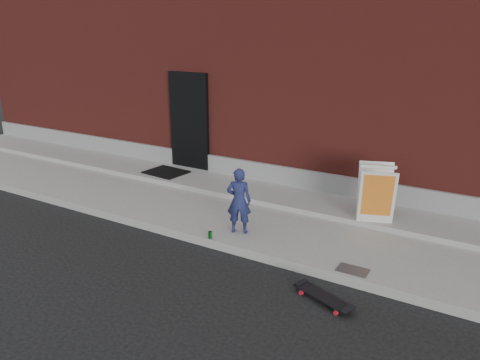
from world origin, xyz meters
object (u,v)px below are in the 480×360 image
Objects in this scene: skateboard at (323,297)px; soda_can at (210,235)px; child at (239,201)px; pizza_sign at (376,193)px.

skateboard is 7.28× the size of soda_can.
child is 2.32m from skateboard.
child reaches higher than pizza_sign.
skateboard is 2.62m from pizza_sign.
pizza_sign is 8.09× the size of soda_can.
pizza_sign reaches higher than soda_can.
soda_can is at bearing -138.43° from pizza_sign.
pizza_sign is (1.90, 1.46, 0.03)m from child.
pizza_sign reaches higher than skateboard.
skateboard is 0.90× the size of pizza_sign.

